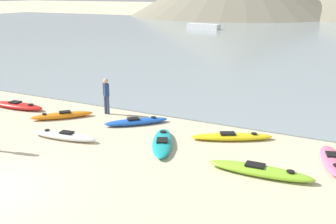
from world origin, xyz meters
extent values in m
cube|color=gray|center=(0.00, 43.98, 0.03)|extent=(160.00, 70.00, 0.06)
ellipsoid|color=#E5668C|center=(8.98, 6.78, 0.15)|extent=(1.38, 2.77, 0.29)
cube|color=black|center=(8.94, 6.91, 0.32)|extent=(0.51, 0.57, 0.05)
ellipsoid|color=teal|center=(2.98, 5.64, 0.14)|extent=(1.98, 3.06, 0.27)
cube|color=black|center=(3.05, 5.50, 0.30)|extent=(0.61, 0.67, 0.05)
cylinder|color=black|center=(2.63, 6.39, 0.28)|extent=(0.27, 0.27, 0.02)
ellipsoid|color=red|center=(-5.92, 6.79, 0.15)|extent=(3.10, 1.00, 0.30)
cube|color=black|center=(-6.07, 6.78, 0.33)|extent=(0.58, 0.46, 0.05)
cylinder|color=black|center=(-5.08, 6.85, 0.32)|extent=(0.27, 0.27, 0.02)
ellipsoid|color=blue|center=(0.75, 7.38, 0.13)|extent=(2.54, 2.43, 0.26)
cube|color=black|center=(0.65, 7.28, 0.28)|extent=(0.62, 0.61, 0.05)
cylinder|color=black|center=(1.33, 7.92, 0.27)|extent=(0.23, 0.23, 0.02)
ellipsoid|color=#8CCC2D|center=(6.96, 4.86, 0.15)|extent=(3.45, 0.87, 0.30)
cube|color=black|center=(6.79, 4.85, 0.32)|extent=(0.63, 0.42, 0.05)
cylinder|color=black|center=(7.90, 4.90, 0.31)|extent=(0.25, 0.25, 0.02)
ellipsoid|color=yellow|center=(5.14, 7.49, 0.12)|extent=(3.22, 2.13, 0.24)
cube|color=black|center=(4.99, 7.42, 0.27)|extent=(0.70, 0.61, 0.05)
cylinder|color=black|center=(5.94, 7.91, 0.26)|extent=(0.24, 0.24, 0.02)
ellipsoid|color=orange|center=(-2.82, 6.56, 0.14)|extent=(2.44, 2.43, 0.28)
cube|color=black|center=(-2.72, 6.66, 0.31)|extent=(0.59, 0.59, 0.05)
cylinder|color=black|center=(-3.38, 6.01, 0.29)|extent=(0.21, 0.21, 0.02)
ellipsoid|color=white|center=(-0.88, 4.49, 0.14)|extent=(2.95, 0.95, 0.28)
cube|color=black|center=(-0.74, 4.50, 0.31)|extent=(0.56, 0.39, 0.05)
cylinder|color=black|center=(-1.67, 4.39, 0.30)|extent=(0.21, 0.21, 0.02)
cylinder|color=#384260|center=(-1.42, 8.09, 0.44)|extent=(0.13, 0.13, 0.88)
cylinder|color=#384260|center=(-1.27, 8.09, 0.44)|extent=(0.13, 0.13, 0.88)
cube|color=navy|center=(-1.35, 8.09, 1.20)|extent=(0.31, 0.30, 0.63)
cylinder|color=navy|center=(-1.48, 8.09, 1.21)|extent=(0.09, 0.09, 0.59)
cylinder|color=navy|center=(-1.21, 8.09, 1.21)|extent=(0.09, 0.09, 0.59)
sphere|color=tan|center=(-1.35, 8.09, 1.63)|extent=(0.24, 0.24, 0.24)
cube|color=white|center=(-13.98, 51.75, 0.47)|extent=(5.56, 2.10, 0.82)
camera|label=1|loc=(9.55, -6.81, 5.68)|focal=42.00mm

